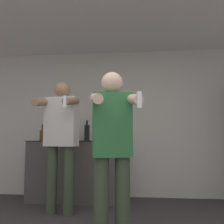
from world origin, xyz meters
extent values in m
cube|color=beige|center=(0.00, 2.78, 1.27)|extent=(7.00, 0.06, 2.55)
cube|color=silver|center=(0.00, 1.37, 2.57)|extent=(7.00, 3.27, 0.05)
cube|color=#47423D|center=(-0.65, 2.44, 0.47)|extent=(1.47, 0.61, 0.95)
cube|color=#272421|center=(-0.65, 2.44, 0.95)|extent=(1.50, 0.64, 0.01)
cylinder|color=silver|center=(-0.94, 2.44, 1.07)|extent=(0.09, 0.09, 0.24)
cylinder|color=silver|center=(-0.94, 2.44, 1.24)|extent=(0.03, 0.03, 0.10)
sphere|color=maroon|center=(-0.94, 2.44, 1.29)|extent=(0.03, 0.03, 0.03)
cylinder|color=#563314|center=(-1.23, 2.44, 1.04)|extent=(0.09, 0.09, 0.17)
cylinder|color=#563314|center=(-1.23, 2.44, 1.17)|extent=(0.03, 0.03, 0.09)
sphere|color=maroon|center=(-1.23, 2.44, 1.22)|extent=(0.03, 0.03, 0.03)
cylinder|color=black|center=(-0.47, 2.44, 1.08)|extent=(0.09, 0.09, 0.26)
cylinder|color=black|center=(-0.47, 2.44, 1.24)|extent=(0.04, 0.04, 0.06)
sphere|color=black|center=(-0.47, 2.44, 1.27)|extent=(0.04, 0.04, 0.04)
cylinder|color=#38422D|center=(0.02, 0.73, 0.41)|extent=(0.14, 0.14, 0.81)
cylinder|color=#38422D|center=(0.21, 0.78, 0.41)|extent=(0.14, 0.14, 0.81)
cube|color=#2D6B38|center=(0.11, 0.76, 1.12)|extent=(0.40, 0.29, 0.61)
sphere|color=beige|center=(0.11, 0.76, 1.53)|extent=(0.21, 0.21, 0.21)
cylinder|color=beige|center=(-0.01, 0.54, 1.34)|extent=(0.18, 0.39, 0.15)
cylinder|color=beige|center=(0.33, 0.63, 1.34)|extent=(0.18, 0.39, 0.15)
cube|color=white|center=(0.37, 0.45, 1.31)|extent=(0.04, 0.04, 0.14)
cylinder|color=#38422D|center=(-0.79, 1.70, 0.44)|extent=(0.14, 0.14, 0.89)
cylinder|color=#38422D|center=(-0.55, 1.66, 0.44)|extent=(0.14, 0.14, 0.89)
cube|color=beige|center=(-0.67, 1.68, 1.22)|extent=(0.46, 0.26, 0.66)
sphere|color=#9E7051|center=(-0.67, 1.68, 1.66)|extent=(0.22, 0.22, 0.22)
cylinder|color=#9E7051|center=(-0.90, 1.54, 1.47)|extent=(0.15, 0.37, 0.16)
cylinder|color=#9E7051|center=(-0.49, 1.48, 1.47)|extent=(0.15, 0.37, 0.16)
cube|color=white|center=(-0.52, 1.31, 1.44)|extent=(0.04, 0.04, 0.14)
camera|label=1|loc=(0.35, -1.62, 0.99)|focal=40.00mm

